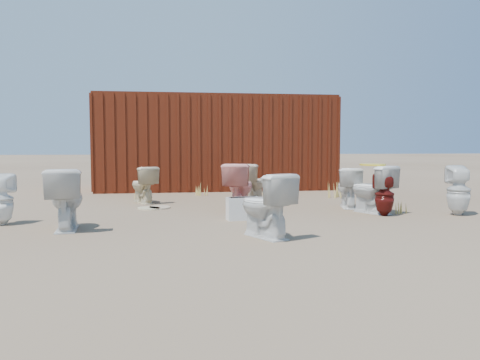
{
  "coord_description": "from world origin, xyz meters",
  "views": [
    {
      "loc": [
        -1.14,
        -7.29,
        1.15
      ],
      "look_at": [
        0.0,
        0.6,
        0.55
      ],
      "focal_mm": 35.0,
      "sensor_mm": 36.0,
      "label": 1
    }
  ],
  "objects": [
    {
      "name": "toilet_front_pink",
      "position": [
        0.01,
        0.81,
        0.42
      ],
      "size": [
        0.71,
        0.92,
        0.83
      ],
      "primitive_type": "imported",
      "rotation": [
        0.0,
        0.0,
        2.8
      ],
      "color": "pink",
      "rests_on": "ground"
    },
    {
      "name": "weed_clump_a",
      "position": [
        -1.83,
        2.73,
        0.16
      ],
      "size": [
        0.36,
        0.36,
        0.33
      ],
      "primitive_type": "cone",
      "color": "tan",
      "rests_on": "ground"
    },
    {
      "name": "toilet_back_a",
      "position": [
        -3.58,
        -0.21,
        0.37
      ],
      "size": [
        0.37,
        0.38,
        0.74
      ],
      "primitive_type": "imported",
      "rotation": [
        0.0,
        0.0,
        3.01
      ],
      "color": "white",
      "rests_on": "ground"
    },
    {
      "name": "loose_lid_far",
      "position": [
        -1.57,
        1.18,
        0.01
      ],
      "size": [
        0.58,
        0.59,
        0.02
      ],
      "primitive_type": "ellipsoid",
      "rotation": [
        0.0,
        0.0,
        0.72
      ],
      "color": "#C7BA90",
      "rests_on": "ground"
    },
    {
      "name": "toilet_front_e",
      "position": [
        2.04,
        0.85,
        0.37
      ],
      "size": [
        0.55,
        0.79,
        0.74
      ],
      "primitive_type": "imported",
      "rotation": [
        0.0,
        0.0,
        2.94
      ],
      "color": "white",
      "rests_on": "ground"
    },
    {
      "name": "toilet_back_e",
      "position": [
        3.49,
        -0.28,
        0.41
      ],
      "size": [
        0.45,
        0.45,
        0.81
      ],
      "primitive_type": "imported",
      "rotation": [
        0.0,
        0.0,
        2.9
      ],
      "color": "white",
      "rests_on": "ground"
    },
    {
      "name": "weed_clump_f",
      "position": [
        2.61,
        0.05,
        0.12
      ],
      "size": [
        0.28,
        0.28,
        0.25
      ],
      "primitive_type": "cone",
      "color": "tan",
      "rests_on": "ground"
    },
    {
      "name": "yellow_lid",
      "position": [
        2.18,
        0.14,
        0.82
      ],
      "size": [
        0.41,
        0.51,
        0.02
      ],
      "primitive_type": "ellipsoid",
      "color": "gold",
      "rests_on": "toilet_back_yellowlid"
    },
    {
      "name": "shipping_container",
      "position": [
        0.0,
        5.2,
        1.2
      ],
      "size": [
        6.0,
        2.4,
        2.4
      ],
      "primitive_type": "cube",
      "color": "#46180B",
      "rests_on": "ground"
    },
    {
      "name": "weed_clump_b",
      "position": [
        0.6,
        2.98,
        0.13
      ],
      "size": [
        0.32,
        0.32,
        0.26
      ],
      "primitive_type": "cone",
      "color": "tan",
      "rests_on": "ground"
    },
    {
      "name": "toilet_back_beige_right",
      "position": [
        0.45,
        1.97,
        0.39
      ],
      "size": [
        0.78,
        0.88,
        0.78
      ],
      "primitive_type": "imported",
      "rotation": [
        0.0,
        0.0,
        2.57
      ],
      "color": "beige",
      "rests_on": "ground"
    },
    {
      "name": "weed_clump_d",
      "position": [
        -0.47,
        3.39,
        0.13
      ],
      "size": [
        0.3,
        0.3,
        0.26
      ],
      "primitive_type": "cone",
      "color": "tan",
      "rests_on": "ground"
    },
    {
      "name": "loose_lid_near",
      "position": [
        -1.38,
        1.28,
        0.01
      ],
      "size": [
        0.4,
        0.51,
        0.02
      ],
      "primitive_type": "ellipsoid",
      "rotation": [
        0.0,
        0.0,
        -0.03
      ],
      "color": "#C0AB8B",
      "rests_on": "ground"
    },
    {
      "name": "toilet_back_yellowlid",
      "position": [
        2.18,
        0.14,
        0.4
      ],
      "size": [
        0.74,
        0.91,
        0.81
      ],
      "primitive_type": "imported",
      "rotation": [
        0.0,
        0.0,
        3.57
      ],
      "color": "white",
      "rests_on": "ground"
    },
    {
      "name": "toilet_front_c",
      "position": [
        -0.01,
        -1.64,
        0.4
      ],
      "size": [
        0.75,
        0.91,
        0.81
      ],
      "primitive_type": "imported",
      "rotation": [
        0.0,
        0.0,
        3.59
      ],
      "color": "white",
      "rests_on": "ground"
    },
    {
      "name": "weed_clump_e",
      "position": [
        1.1,
        3.5,
        0.16
      ],
      "size": [
        0.34,
        0.34,
        0.33
      ],
      "primitive_type": "cone",
      "color": "tan",
      "rests_on": "ground"
    },
    {
      "name": "ground",
      "position": [
        0.0,
        0.0,
        0.0
      ],
      "size": [
        100.0,
        100.0,
        0.0
      ],
      "primitive_type": "plane",
      "color": "brown",
      "rests_on": "ground"
    },
    {
      "name": "toilet_front_maroon",
      "position": [
        2.26,
        -0.17,
        0.34
      ],
      "size": [
        0.31,
        0.32,
        0.68
      ],
      "primitive_type": "imported",
      "rotation": [
        0.0,
        0.0,
        3.14
      ],
      "color": "#58120F",
      "rests_on": "ground"
    },
    {
      "name": "loose_tank",
      "position": [
        -0.08,
        -0.26,
        0.17
      ],
      "size": [
        0.52,
        0.27,
        0.35
      ],
      "primitive_type": "cube",
      "rotation": [
        0.0,
        0.0,
        0.14
      ],
      "color": "silver",
      "rests_on": "ground"
    },
    {
      "name": "toilet_back_beige_left",
      "position": [
        -1.72,
        2.09,
        0.36
      ],
      "size": [
        0.67,
        0.82,
        0.73
      ],
      "primitive_type": "imported",
      "rotation": [
        0.0,
        0.0,
        3.58
      ],
      "color": "beige",
      "rests_on": "ground"
    },
    {
      "name": "toilet_front_a",
      "position": [
        -2.58,
        -0.75,
        0.42
      ],
      "size": [
        0.55,
        0.86,
        0.84
      ],
      "primitive_type": "imported",
      "rotation": [
        0.0,
        0.0,
        3.25
      ],
      "color": "silver",
      "rests_on": "ground"
    },
    {
      "name": "weed_clump_c",
      "position": [
        2.31,
        2.41,
        0.17
      ],
      "size": [
        0.36,
        0.36,
        0.34
      ],
      "primitive_type": "cone",
      "color": "tan",
      "rests_on": "ground"
    }
  ]
}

